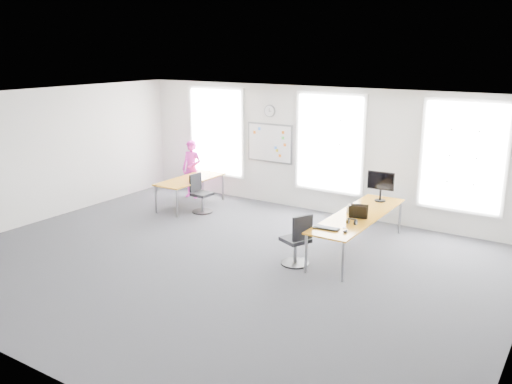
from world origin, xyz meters
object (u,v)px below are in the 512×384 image
Objects in this scene: desk_left at (190,181)px; chair_right at (297,243)px; person at (192,169)px; monitor at (381,184)px; chair_left at (200,195)px; desk_right at (358,217)px; keyboard at (326,228)px; headphones at (351,222)px.

chair_right is (4.08, -1.93, -0.22)m from desk_left.
monitor is (5.25, -0.23, 0.37)m from person.
monitor is at bearing -79.22° from chair_left.
person is (-4.59, 2.61, 0.33)m from chair_right.
person reaches higher than desk_right.
desk_left is 1.27× the size of person.
chair_left is at bearing 174.40° from desk_right.
person is 5.66m from keyboard.
chair_right is 1.55× the size of monitor.
chair_right reaches higher than desk_left.
monitor is (0.66, 2.38, 0.70)m from chair_right.
monitor is at bearing -8.40° from person.
chair_right reaches higher than headphones.
headphones is at bearing -89.00° from monitor.
headphones is at bearing -102.28° from chair_left.
keyboard reaches higher than desk_left.
desk_right is 6.67× the size of keyboard.
chair_left is at bearing -26.83° from desk_left.
chair_right is 0.62m from keyboard.
monitor is (-0.11, 1.76, 0.33)m from headphones.
chair_left reaches higher than desk_right.
desk_right is at bearing 101.99° from headphones.
chair_left is 2.02× the size of keyboard.
desk_right is 16.04× the size of headphones.
desk_left is 1.98× the size of chair_right.
desk_left is at bearing 148.64° from keyboard.
headphones is 0.30× the size of monitor.
desk_right is 1.44m from chair_right.
person is at bearing 165.55° from desk_right.
desk_left is (-4.73, 0.67, -0.05)m from desk_right.
desk_left is 4.79m from monitor.
person reaches higher than keyboard.
keyboard is 2.41× the size of headphones.
desk_right is at bearing -94.30° from chair_left.
keyboard is (4.58, -1.79, 0.11)m from desk_left.
desk_left is at bearing -59.09° from person.
person is at bearing 48.63° from chair_left.
monitor is at bearing 75.86° from keyboard.
desk_right is 1.59× the size of desk_left.
person reaches higher than chair_left.
headphones is at bearing 152.94° from chair_right.
person reaches higher than desk_left.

